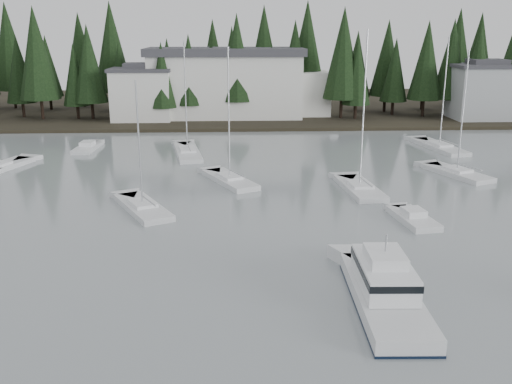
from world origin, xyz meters
TOP-DOWN VIEW (x-y plane):
  - far_shore_land at (0.00, 97.00)m, footprint 240.00×54.00m
  - conifer_treeline at (0.00, 86.00)m, footprint 200.00×22.00m
  - house_west at (-18.00, 79.00)m, footprint 9.54×7.42m
  - house_east_a at (36.00, 78.00)m, footprint 10.60×8.48m
  - harbor_inn at (-2.96, 82.34)m, footprint 29.50×11.50m
  - cabin_cruiser_center at (4.01, 16.33)m, footprint 3.62×10.58m
  - sailboat_1 at (-11.50, 33.54)m, footprint 5.97×8.45m
  - sailboat_2 at (18.72, 43.82)m, footprint 5.35×8.46m
  - sailboat_3 at (-4.37, 42.07)m, footprint 5.77×8.51m
  - sailboat_4 at (7.59, 38.59)m, footprint 3.50×8.47m
  - sailboat_7 at (21.61, 56.96)m, footprint 4.37×10.55m
  - sailboat_9 at (-9.38, 55.16)m, footprint 4.28×10.99m
  - runabout_1 at (9.83, 29.80)m, footprint 2.94×5.82m
  - runabout_3 at (-21.87, 58.39)m, footprint 2.54×6.69m

SIDE VIEW (x-z plane):
  - far_shore_land at x=0.00m, z-range -0.50..0.50m
  - conifer_treeline at x=0.00m, z-range -10.00..10.00m
  - sailboat_1 at x=-11.50m, z-range -5.49..5.62m
  - sailboat_9 at x=-9.38m, z-range -6.73..6.86m
  - sailboat_7 at x=21.61m, z-range -6.93..7.08m
  - sailboat_2 at x=18.72m, z-range -6.41..6.56m
  - sailboat_3 at x=-4.37m, z-range -6.59..6.76m
  - sailboat_4 at x=7.59m, z-range -7.34..7.53m
  - runabout_1 at x=9.83m, z-range -0.58..0.84m
  - runabout_3 at x=-21.87m, z-range -0.58..0.84m
  - cabin_cruiser_center at x=4.01m, z-range -1.57..2.93m
  - house_west at x=-18.00m, z-range 0.28..9.03m
  - house_east_a at x=36.00m, z-range 0.28..9.53m
  - harbor_inn at x=-2.96m, z-range 0.33..11.23m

